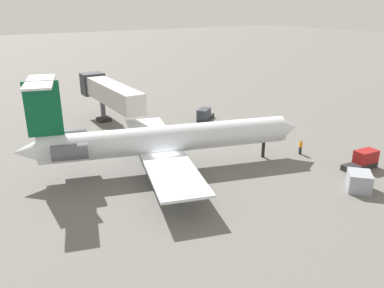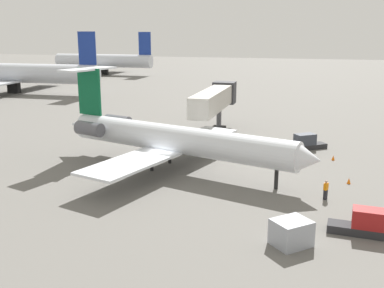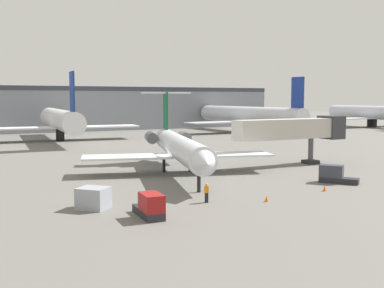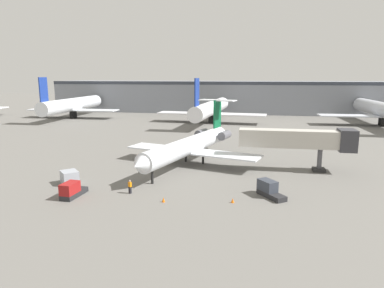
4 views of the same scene
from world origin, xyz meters
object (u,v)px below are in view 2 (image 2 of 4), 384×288
Objects in this scene: parked_airliner_east_mid at (13,73)px; ground_crew_marshaller at (326,190)px; baggage_tug_lead at (307,142)px; cargo_container_uld at (291,233)px; parked_airliner_east_end at (104,61)px; baggage_tug_trailing at (364,223)px; traffic_cone_near at (349,181)px; traffic_cone_mid at (333,158)px; jet_bridge at (215,99)px; regional_jet at (170,138)px.

ground_crew_marshaller is at bearing -126.79° from parked_airliner_east_mid.
baggage_tug_lead is 1.32× the size of cargo_container_uld.
baggage_tug_lead is at bearing -140.48° from parked_airliner_east_end.
baggage_tug_trailing is 5.65m from cargo_container_uld.
traffic_cone_near is at bearing -24.21° from ground_crew_marshaller.
traffic_cone_mid is (18.90, 1.58, -0.56)m from baggage_tug_trailing.
parked_airliner_east_end reaches higher than traffic_cone_near.
ground_crew_marshaller is 0.05× the size of parked_airliner_east_end.
baggage_tug_trailing reaches higher than cargo_container_uld.
parked_airliner_east_mid reaches higher than traffic_cone_mid.
traffic_cone_mid is at bearing -144.79° from baggage_tug_lead.
traffic_cone_mid is at bearing -4.29° from ground_crew_marshaller.
baggage_tug_lead is at bearing -112.84° from jet_bridge.
baggage_tug_lead is 12.66m from traffic_cone_near.
traffic_cone_near is (11.09, 0.38, -0.56)m from baggage_tug_trailing.
jet_bridge is 9.99× the size of ground_crew_marshaller.
regional_jet is 19.41m from cargo_container_uld.
baggage_tug_lead is at bearing -117.35° from parked_airliner_east_mid.
regional_jet is at bearing -131.17° from parked_airliner_east_mid.
ground_crew_marshaller is 85.17m from parked_airliner_east_mid.
traffic_cone_near is at bearing 1.95° from baggage_tug_trailing.
jet_bridge is at bearing 58.63° from traffic_cone_mid.
regional_jet is at bearing 177.10° from jet_bridge.
traffic_cone_near is at bearing -142.65° from parked_airliner_east_end.
baggage_tug_trailing is (-23.04, -4.51, 0.00)m from baggage_tug_lead.
baggage_tug_lead is 104.76m from parked_airliner_east_end.
baggage_tug_trailing is at bearing -178.05° from traffic_cone_near.
baggage_tug_lead is 0.10× the size of parked_airliner_east_mid.
traffic_cone_mid is at bearing -140.68° from parked_airliner_east_end.
jet_bridge is 30.69× the size of traffic_cone_mid.
jet_bridge is at bearing -144.37° from parked_airliner_east_end.
ground_crew_marshaller is (-22.01, -14.51, -3.95)m from jet_bridge.
cargo_container_uld is 125.77m from parked_airliner_east_end.
parked_airliner_east_mid is at bearing 61.64° from jet_bridge.
ground_crew_marshaller is at bearing 175.71° from traffic_cone_mid.
parked_airliner_east_end reaches higher than regional_jet.
traffic_cone_near is 0.02× the size of parked_airliner_east_end.
cargo_container_uld is 5.57× the size of traffic_cone_mid.
regional_jet reaches higher than traffic_cone_mid.
jet_bridge reaches higher than traffic_cone_near.
baggage_tug_trailing is at bearing -148.97° from jet_bridge.
regional_jet reaches higher than baggage_tug_trailing.
jet_bridge is 0.51× the size of parked_airliner_east_end.
cargo_container_uld is (-9.29, 2.27, 0.02)m from ground_crew_marshaller.
ground_crew_marshaller reaches higher than traffic_cone_near.
jet_bridge is 33.84m from cargo_container_uld.
parked_airliner_east_mid is (34.23, 66.17, 3.62)m from baggage_tug_lead.
baggage_tug_lead is (-5.28, -12.53, -3.97)m from jet_bridge.
traffic_cone_near is 0.01× the size of parked_airliner_east_mid.
jet_bridge is 14.16m from baggage_tug_lead.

